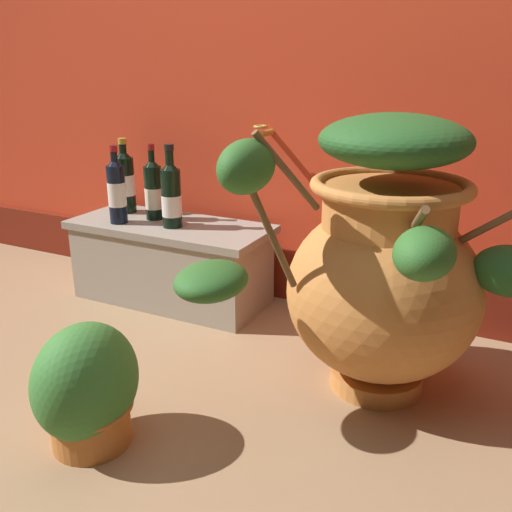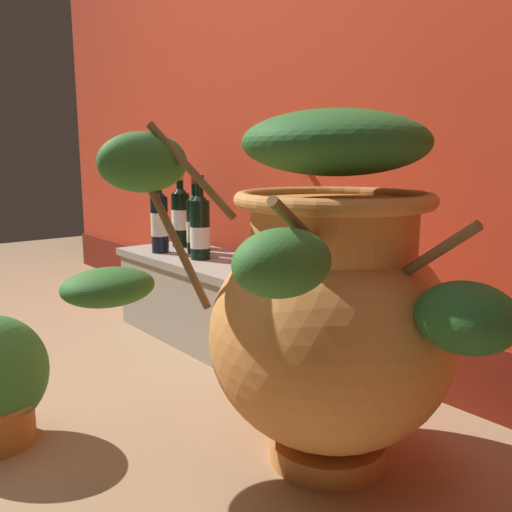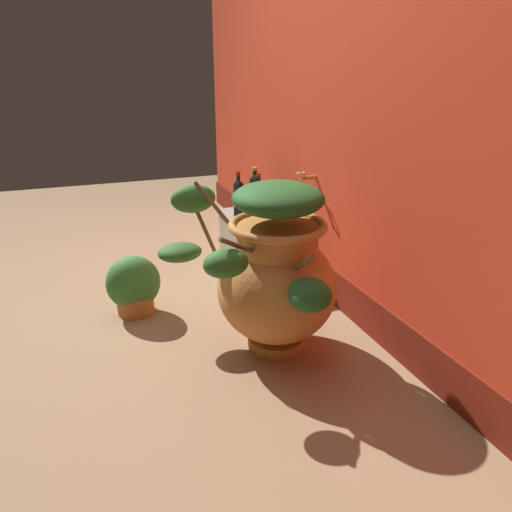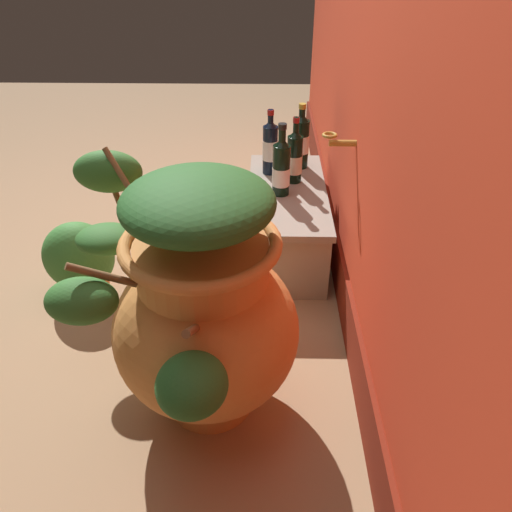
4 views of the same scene
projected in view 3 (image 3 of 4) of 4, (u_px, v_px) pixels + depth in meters
The scene contains 9 objects.
ground_plane at pixel (141, 315), 2.62m from camera, with size 7.00×7.00×0.00m, color #9E7A56.
back_wall at pixel (342, 71), 2.53m from camera, with size 4.40×0.33×2.60m.
terracotta_urn at pixel (274, 273), 2.18m from camera, with size 0.87×0.79×0.83m.
stone_ledge at pixel (259, 243), 3.19m from camera, with size 0.83×0.36×0.33m.
wine_bottle_left at pixel (238, 197), 3.22m from camera, with size 0.07×0.07×0.31m.
wine_bottle_middle at pixel (257, 205), 3.03m from camera, with size 0.08×0.08×0.33m.
wine_bottle_right at pixel (259, 200), 3.17m from camera, with size 0.07×0.07×0.31m.
wine_bottle_back at pixel (255, 192), 3.33m from camera, with size 0.08×0.08×0.32m.
potted_shrub at pixel (134, 287), 2.60m from camera, with size 0.25×0.30×0.34m.
Camera 3 is at (2.38, -0.21, 1.29)m, focal length 32.43 mm.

